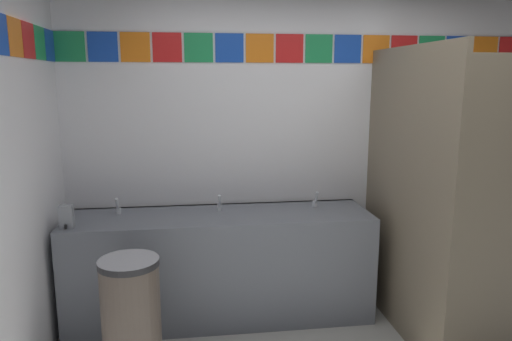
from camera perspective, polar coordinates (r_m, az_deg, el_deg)
name	(u,v)px	position (r m, az deg, el deg)	size (l,w,h in m)	color
wall_back	(301,141)	(3.95, 5.46, 3.50)	(3.79, 0.09, 2.64)	silver
vanity_counter	(221,264)	(3.75, -4.23, -11.15)	(2.29, 0.61, 0.83)	slate
faucet_left	(118,208)	(3.73, -16.24, -4.34)	(0.04, 0.10, 0.14)	silver
faucet_center	(219,204)	(3.69, -4.42, -4.08)	(0.04, 0.10, 0.14)	silver
faucet_right	(315,201)	(3.81, 7.14, -3.65)	(0.04, 0.10, 0.14)	silver
soap_dispenser	(67,217)	(3.52, -21.79, -5.16)	(0.09, 0.09, 0.16)	gray
stall_divider	(445,202)	(3.40, 21.74, -3.58)	(0.92, 1.35, 2.06)	#726651
toilet	(455,275)	(4.16, 22.73, -11.51)	(0.39, 0.49, 0.74)	white
trash_bin	(131,317)	(3.18, -14.73, -16.68)	(0.37, 0.37, 0.76)	brown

